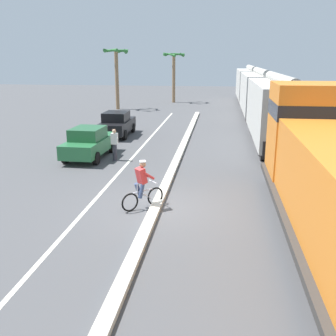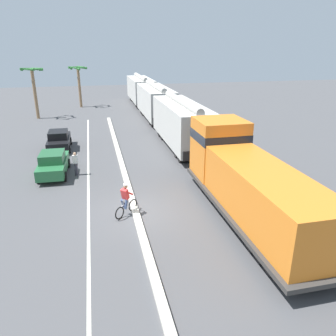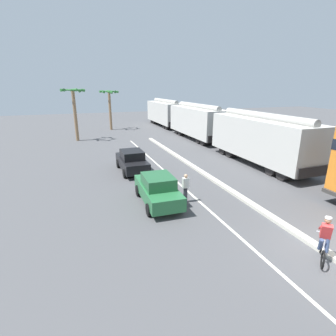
# 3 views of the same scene
# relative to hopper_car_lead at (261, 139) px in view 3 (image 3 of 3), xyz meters

# --- Properties ---
(ground_plane) EXTENTS (120.00, 120.00, 0.00)m
(ground_plane) POSITION_rel_hopper_car_lead_xyz_m (-5.45, -10.91, -2.08)
(ground_plane) COLOR #4C4C4F
(median_curb) EXTENTS (0.36, 36.00, 0.16)m
(median_curb) POSITION_rel_hopper_car_lead_xyz_m (-5.45, -4.91, -2.00)
(median_curb) COLOR beige
(median_curb) RESTS_ON ground
(lane_stripe) EXTENTS (0.14, 36.00, 0.01)m
(lane_stripe) POSITION_rel_hopper_car_lead_xyz_m (-7.85, -4.91, -2.07)
(lane_stripe) COLOR silver
(lane_stripe) RESTS_ON ground
(hopper_car_lead) EXTENTS (2.90, 10.60, 4.18)m
(hopper_car_lead) POSITION_rel_hopper_car_lead_xyz_m (0.00, 0.00, 0.00)
(hopper_car_lead) COLOR beige
(hopper_car_lead) RESTS_ON ground
(hopper_car_middle) EXTENTS (2.90, 10.60, 4.18)m
(hopper_car_middle) POSITION_rel_hopper_car_lead_xyz_m (0.00, 11.60, 0.00)
(hopper_car_middle) COLOR beige
(hopper_car_middle) RESTS_ON ground
(hopper_car_trailing) EXTENTS (2.90, 10.60, 4.18)m
(hopper_car_trailing) POSITION_rel_hopper_car_lead_xyz_m (0.00, 23.20, 0.00)
(hopper_car_trailing) COLOR beige
(hopper_car_trailing) RESTS_ON ground
(parked_car_green) EXTENTS (1.94, 4.25, 1.62)m
(parked_car_green) POSITION_rel_hopper_car_lead_xyz_m (-10.07, -4.36, -1.26)
(parked_car_green) COLOR #286B3D
(parked_car_green) RESTS_ON ground
(parked_car_black) EXTENTS (1.86, 4.21, 1.62)m
(parked_car_black) POSITION_rel_hopper_car_lead_xyz_m (-10.16, 1.63, -1.26)
(parked_car_black) COLOR black
(parked_car_black) RESTS_ON ground
(cyclist) EXTENTS (1.27, 1.23, 1.71)m
(cyclist) POSITION_rel_hopper_car_lead_xyz_m (-5.93, -11.07, -1.26)
(cyclist) COLOR black
(cyclist) RESTS_ON ground
(palm_tree_near) EXTENTS (2.72, 2.77, 6.03)m
(palm_tree_near) POSITION_rel_hopper_car_lead_xyz_m (-13.66, 15.28, 2.49)
(palm_tree_near) COLOR #846647
(palm_tree_near) RESTS_ON ground
(palm_tree_far) EXTENTS (2.71, 2.77, 5.76)m
(palm_tree_far) POSITION_rel_hopper_car_lead_xyz_m (-8.77, 22.14, 2.29)
(palm_tree_far) COLOR #846647
(palm_tree_far) RESTS_ON ground
(pedestrian_by_cars) EXTENTS (0.34, 0.22, 1.62)m
(pedestrian_by_cars) POSITION_rel_hopper_car_lead_xyz_m (-8.61, -4.75, -1.23)
(pedestrian_by_cars) COLOR #33333D
(pedestrian_by_cars) RESTS_ON ground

